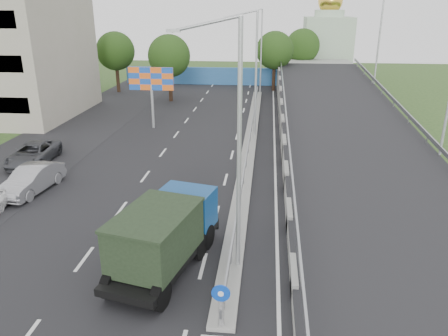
# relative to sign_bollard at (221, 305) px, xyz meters

# --- Properties ---
(road_surface) EXTENTS (26.00, 90.00, 0.04)m
(road_surface) POSITION_rel_sign_bollard_xyz_m (-3.00, 17.83, -1.03)
(road_surface) COLOR black
(road_surface) RESTS_ON ground
(parking_strip) EXTENTS (8.00, 90.00, 0.05)m
(parking_strip) POSITION_rel_sign_bollard_xyz_m (-16.00, 17.83, -1.03)
(parking_strip) COLOR black
(parking_strip) RESTS_ON ground
(median) EXTENTS (1.00, 44.00, 0.20)m
(median) POSITION_rel_sign_bollard_xyz_m (0.00, 21.83, -0.93)
(median) COLOR gray
(median) RESTS_ON ground
(overpass_ramp) EXTENTS (10.00, 50.00, 3.50)m
(overpass_ramp) POSITION_rel_sign_bollard_xyz_m (7.50, 21.83, 0.72)
(overpass_ramp) COLOR gray
(overpass_ramp) RESTS_ON ground
(median_guardrail) EXTENTS (0.09, 44.00, 0.71)m
(median_guardrail) POSITION_rel_sign_bollard_xyz_m (0.00, 21.83, -0.28)
(median_guardrail) COLOR gray
(median_guardrail) RESTS_ON median
(sign_bollard) EXTENTS (0.64, 0.23, 1.67)m
(sign_bollard) POSITION_rel_sign_bollard_xyz_m (0.00, 0.00, 0.00)
(sign_bollard) COLOR black
(sign_bollard) RESTS_ON median
(lamp_post_near) EXTENTS (2.74, 0.18, 10.08)m
(lamp_post_near) POSITION_rel_sign_bollard_xyz_m (0.11, 3.83, 4.77)
(lamp_post_near) COLOR #B2B5B7
(lamp_post_near) RESTS_ON median
(lamp_post_mid) EXTENTS (2.74, 0.18, 10.08)m
(lamp_post_mid) POSITION_rel_sign_bollard_xyz_m (0.11, 23.83, 4.77)
(lamp_post_mid) COLOR #B2B5B7
(lamp_post_mid) RESTS_ON median
(lamp_post_far) EXTENTS (2.74, 0.18, 10.08)m
(lamp_post_far) POSITION_rel_sign_bollard_xyz_m (0.11, 43.83, 4.77)
(lamp_post_far) COLOR #B2B5B7
(lamp_post_far) RESTS_ON median
(blue_wall) EXTENTS (30.00, 0.50, 2.40)m
(blue_wall) POSITION_rel_sign_bollard_xyz_m (-4.00, 49.83, 0.17)
(blue_wall) COLOR #295F98
(blue_wall) RESTS_ON ground
(church) EXTENTS (7.00, 7.00, 13.80)m
(church) POSITION_rel_sign_bollard_xyz_m (10.00, 57.83, 4.28)
(church) COLOR #B2CCAD
(church) RESTS_ON ground
(billboard) EXTENTS (4.00, 0.24, 5.50)m
(billboard) POSITION_rel_sign_bollard_xyz_m (-9.00, 25.83, 3.15)
(billboard) COLOR #B2B5B7
(billboard) RESTS_ON ground
(tree_left_mid) EXTENTS (4.80, 4.80, 7.60)m
(tree_left_mid) POSITION_rel_sign_bollard_xyz_m (-10.00, 37.83, 4.14)
(tree_left_mid) COLOR black
(tree_left_mid) RESTS_ON ground
(tree_median_far) EXTENTS (4.80, 4.80, 7.60)m
(tree_median_far) POSITION_rel_sign_bollard_xyz_m (2.00, 45.83, 4.14)
(tree_median_far) COLOR black
(tree_median_far) RESTS_ON ground
(tree_left_far) EXTENTS (4.80, 4.80, 7.60)m
(tree_left_far) POSITION_rel_sign_bollard_xyz_m (-18.00, 42.83, 4.14)
(tree_left_far) COLOR black
(tree_left_far) RESTS_ON ground
(tree_ramp_far) EXTENTS (4.80, 4.80, 7.60)m
(tree_ramp_far) POSITION_rel_sign_bollard_xyz_m (6.00, 52.83, 4.14)
(tree_ramp_far) COLOR black
(tree_ramp_far) RESTS_ON ground
(dump_truck) EXTENTS (3.91, 7.06, 2.94)m
(dump_truck) POSITION_rel_sign_bollard_xyz_m (-2.74, 3.68, 0.60)
(dump_truck) COLOR black
(dump_truck) RESTS_ON ground
(parked_car_b) EXTENTS (2.25, 4.94, 1.57)m
(parked_car_b) POSITION_rel_sign_bollard_xyz_m (-12.56, 10.78, -0.25)
(parked_car_b) COLOR gray
(parked_car_b) RESTS_ON ground
(parked_car_c) EXTENTS (2.70, 5.35, 1.45)m
(parked_car_c) POSITION_rel_sign_bollard_xyz_m (-15.06, 15.59, -0.31)
(parked_car_c) COLOR #3B3D41
(parked_car_c) RESTS_ON ground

